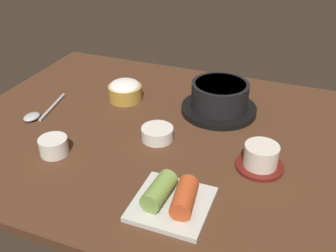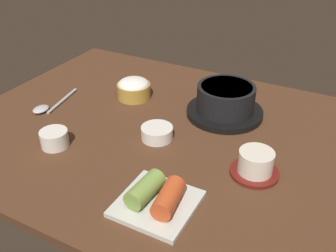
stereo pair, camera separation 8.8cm
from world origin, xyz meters
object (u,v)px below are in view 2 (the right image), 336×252
at_px(tea_cup_with_saucer, 255,164).
at_px(spoon, 48,106).
at_px(rice_bowl, 134,88).
at_px(banchan_cup_center, 159,133).
at_px(side_bowl_near, 54,138).
at_px(stone_pot, 225,102).
at_px(kimchi_plate, 157,198).

bearing_deg(tea_cup_with_saucer, spoon, 178.61).
bearing_deg(rice_bowl, tea_cup_with_saucer, -23.69).
height_order(rice_bowl, banchan_cup_center, rice_bowl).
relative_size(tea_cup_with_saucer, side_bowl_near, 1.60).
xyz_separation_m(tea_cup_with_saucer, side_bowl_near, (-0.43, -0.11, -0.00)).
bearing_deg(rice_bowl, banchan_cup_center, -42.92).
height_order(rice_bowl, tea_cup_with_saucer, rice_bowl).
bearing_deg(rice_bowl, stone_pot, 5.65).
bearing_deg(banchan_cup_center, kimchi_plate, -61.87).
bearing_deg(stone_pot, spoon, -156.38).
bearing_deg(banchan_cup_center, stone_pot, 61.77).
relative_size(stone_pot, side_bowl_near, 3.11).
bearing_deg(tea_cup_with_saucer, kimchi_plate, -126.76).
distance_m(side_bowl_near, spoon, 0.19).
relative_size(tea_cup_with_saucer, kimchi_plate, 0.73).
distance_m(rice_bowl, banchan_cup_center, 0.22).
relative_size(banchan_cup_center, side_bowl_near, 1.19).
bearing_deg(kimchi_plate, banchan_cup_center, 118.13).
height_order(banchan_cup_center, spoon, banchan_cup_center).
bearing_deg(rice_bowl, kimchi_plate, -52.41).
height_order(stone_pot, rice_bowl, stone_pot).
height_order(stone_pot, kimchi_plate, stone_pot).
bearing_deg(spoon, stone_pot, 23.62).
distance_m(stone_pot, kimchi_plate, 0.37).
bearing_deg(stone_pot, banchan_cup_center, -118.23).
bearing_deg(banchan_cup_center, side_bowl_near, -145.20).
relative_size(rice_bowl, kimchi_plate, 0.67).
bearing_deg(stone_pot, kimchi_plate, -88.43).
bearing_deg(kimchi_plate, rice_bowl, 127.59).
distance_m(rice_bowl, spoon, 0.23).
bearing_deg(kimchi_plate, spoon, 156.75).
bearing_deg(kimchi_plate, stone_pot, 91.57).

